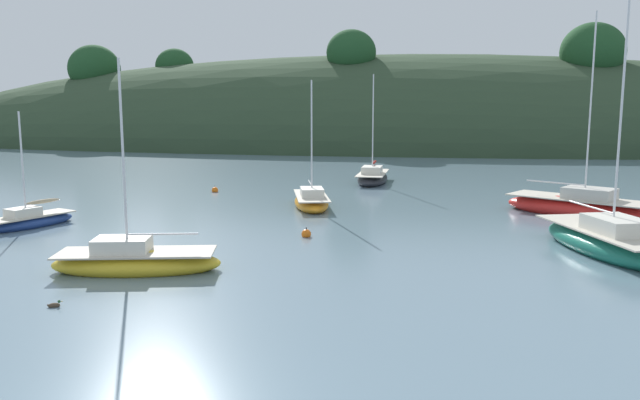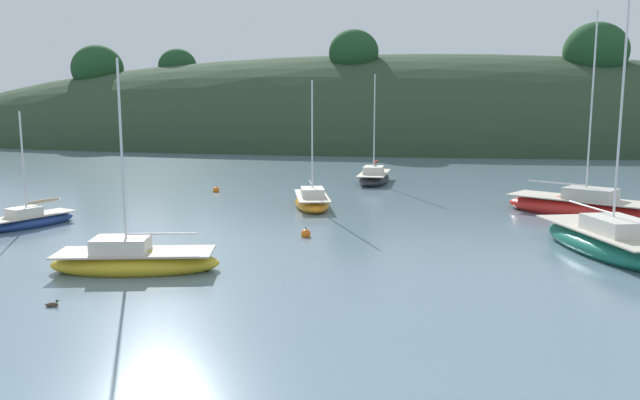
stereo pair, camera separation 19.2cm
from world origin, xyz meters
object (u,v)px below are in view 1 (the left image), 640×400
Objects in this scene: mooring_buoy_channel at (572,191)px; mooring_buoy_outer at (306,234)px; sailboat_yellow_far at (30,220)px; sailboat_blue_center at (311,201)px; mooring_buoy_inner at (215,190)px; sailboat_grey_yawl at (135,261)px; sailboat_navy_dinghy at (373,178)px; duck_lone_right at (54,305)px; sailboat_orange_cutter at (607,241)px; sailboat_red_portside at (578,207)px.

mooring_buoy_channel is 1.00× the size of mooring_buoy_outer.
sailboat_yellow_far is 14.88m from sailboat_blue_center.
sailboat_grey_yawl is at bearing -78.78° from mooring_buoy_inner.
sailboat_navy_dinghy is at bearing 166.45° from mooring_buoy_channel.
sailboat_blue_center reaches higher than duck_lone_right.
sailboat_navy_dinghy is 20.32× the size of duck_lone_right.
sailboat_red_portside is at bearing 84.51° from sailboat_orange_cutter.
sailboat_blue_center is 8.20m from mooring_buoy_outer.
sailboat_blue_center is (-2.53, -11.91, -0.04)m from sailboat_navy_dinghy.
sailboat_blue_center is 13.83× the size of mooring_buoy_outer.
sailboat_navy_dinghy reaches higher than mooring_buoy_outer.
sailboat_blue_center is at bearing -152.11° from mooring_buoy_channel.
sailboat_red_portside reaches higher than mooring_buoy_inner.
sailboat_grey_yawl is (-18.31, -14.78, -0.09)m from sailboat_red_portside.
sailboat_grey_yawl is 8.42m from mooring_buoy_outer.
mooring_buoy_channel is 24.14m from mooring_buoy_inner.
sailboat_navy_dinghy is at bearing 77.72° from duck_lone_right.
mooring_buoy_inner is (-23.88, -3.54, 0.00)m from mooring_buoy_channel.
sailboat_yellow_far is 13.76m from mooring_buoy_outer.
sailboat_grey_yawl reaches higher than mooring_buoy_outer.
sailboat_blue_center is 18.39m from mooring_buoy_channel.
mooring_buoy_channel is at bearing 49.77° from sailboat_grey_yawl.
sailboat_grey_yawl is at bearing -103.76° from sailboat_blue_center.
sailboat_red_portside reaches higher than sailboat_orange_cutter.
sailboat_red_portside is 1.01× the size of sailboat_orange_cutter.
sailboat_orange_cutter reaches higher than sailboat_navy_dinghy.
sailboat_orange_cutter is at bearing -33.39° from mooring_buoy_inner.
sailboat_blue_center is at bearing -33.61° from mooring_buoy_inner.
mooring_buoy_channel and mooring_buoy_inner have the same top height.
sailboat_orange_cutter is 20.05× the size of mooring_buoy_outer.
mooring_buoy_inner is at bearing 101.22° from sailboat_grey_yawl.
sailboat_yellow_far reaches higher than duck_lone_right.
sailboat_navy_dinghy is 27.55m from sailboat_grey_yawl.
sailboat_navy_dinghy is at bearing 135.14° from sailboat_red_portside.
sailboat_red_portside is at bearing 45.08° from duck_lone_right.
sailboat_blue_center is at bearing 76.24° from sailboat_grey_yawl.
sailboat_blue_center reaches higher than mooring_buoy_channel.
mooring_buoy_outer reaches higher than duck_lone_right.
sailboat_red_portside is 1.46× the size of sailboat_blue_center.
sailboat_navy_dinghy is 15.44× the size of mooring_buoy_channel.
sailboat_red_portside is 1.90× the size of sailboat_yellow_far.
sailboat_red_portside is 1.31× the size of sailboat_navy_dinghy.
sailboat_navy_dinghy is 15.44× the size of mooring_buoy_outer.
duck_lone_right is (8.28, -11.00, -0.26)m from sailboat_yellow_far.
sailboat_orange_cutter reaches higher than mooring_buoy_channel.
duck_lone_right is at bearing -150.91° from sailboat_orange_cutter.
sailboat_navy_dinghy is at bearing 77.03° from sailboat_grey_yawl.
sailboat_grey_yawl is at bearing 82.30° from duck_lone_right.
mooring_buoy_inner reaches higher than duck_lone_right.
sailboat_yellow_far is 25.00m from sailboat_navy_dinghy.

